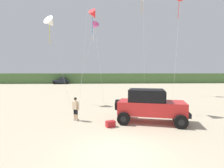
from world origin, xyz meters
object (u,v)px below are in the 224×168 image
object	(u,v)px
cooler_box	(110,124)
kite_white_parafoil	(180,0)
kite_yellow_diamond	(95,26)
kite_blue_swept	(51,23)
person_watching	(76,108)
kite_purple_stunt	(94,15)
distant_pickup	(61,81)
jeep	(150,105)

from	to	relation	value
cooler_box	kite_white_parafoil	size ratio (longest dim) A/B	0.05
kite_yellow_diamond	kite_blue_swept	bearing A→B (deg)	-147.29
cooler_box	kite_blue_swept	xyz separation A→B (m)	(-6.11, 8.97, 8.66)
person_watching	kite_purple_stunt	world-z (taller)	kite_purple_stunt
distant_pickup	kite_yellow_diamond	distance (m)	33.78
person_watching	kite_white_parafoil	size ratio (longest dim) A/B	0.14
cooler_box	distant_pickup	bearing A→B (deg)	84.74
jeep	kite_white_parafoil	xyz separation A→B (m)	(4.81, 6.47, 9.75)
kite_purple_stunt	kite_white_parafoil	bearing A→B (deg)	-27.52
distant_pickup	kite_blue_swept	bearing A→B (deg)	-78.36
kite_white_parafoil	kite_blue_swept	bearing A→B (deg)	173.22
jeep	cooler_box	xyz separation A→B (m)	(-2.76, -0.88, -1.01)
person_watching	kite_purple_stunt	distance (m)	14.50
kite_yellow_diamond	kite_white_parafoil	bearing A→B (deg)	-26.97
person_watching	cooler_box	size ratio (longest dim) A/B	2.98
person_watching	kite_purple_stunt	size ratio (longest dim) A/B	0.14
jeep	distant_pickup	world-z (taller)	jeep
jeep	kite_white_parafoil	size ratio (longest dim) A/B	0.43
jeep	kite_blue_swept	xyz separation A→B (m)	(-8.87, 8.09, 7.65)
person_watching	distant_pickup	distance (m)	42.36
distant_pickup	kite_blue_swept	distance (m)	35.19
cooler_box	kite_yellow_diamond	distance (m)	15.13
person_watching	kite_yellow_diamond	world-z (taller)	kite_yellow_diamond
person_watching	distant_pickup	world-z (taller)	distant_pickup
kite_yellow_diamond	kite_blue_swept	world-z (taller)	kite_yellow_diamond
kite_white_parafoil	person_watching	bearing A→B (deg)	-149.84
distant_pickup	kite_white_parafoil	distance (m)	42.00
person_watching	kite_white_parafoil	bearing A→B (deg)	30.16
kite_blue_swept	cooler_box	bearing A→B (deg)	-55.76
distant_pickup	kite_blue_swept	world-z (taller)	kite_blue_swept
distant_pickup	kite_white_parafoil	size ratio (longest dim) A/B	0.41
jeep	person_watching	size ratio (longest dim) A/B	3.01
cooler_box	kite_white_parafoil	bearing A→B (deg)	21.87
kite_purple_stunt	kite_white_parafoil	world-z (taller)	kite_white_parafoil
cooler_box	kite_yellow_diamond	size ratio (longest dim) A/B	0.06
kite_yellow_diamond	kite_blue_swept	distance (m)	5.53
kite_blue_swept	kite_white_parafoil	distance (m)	13.93
kite_yellow_diamond	kite_purple_stunt	bearing A→B (deg)	127.50
kite_blue_swept	kite_white_parafoil	world-z (taller)	kite_white_parafoil
kite_yellow_diamond	kite_blue_swept	xyz separation A→B (m)	(-4.63, -2.98, -0.50)
person_watching	kite_blue_swept	xyz separation A→B (m)	(-3.71, 7.42, 7.91)
kite_yellow_diamond	kite_white_parafoil	size ratio (longest dim) A/B	0.86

